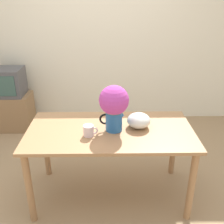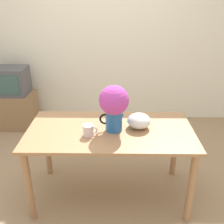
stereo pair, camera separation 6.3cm
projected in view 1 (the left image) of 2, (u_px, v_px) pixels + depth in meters
ground_plane at (95, 188)px, 2.74m from camera, size 12.00×12.00×0.00m
wall_back at (98, 35)px, 3.80m from camera, size 8.00×0.05×2.60m
table at (110, 139)px, 2.41m from camera, size 1.50×0.78×0.74m
flower_vase at (114, 105)px, 2.26m from camera, size 0.26×0.26×0.42m
coffee_mug at (89, 131)px, 2.25m from camera, size 0.13×0.09×0.10m
white_bowl at (139, 120)px, 2.38m from camera, size 0.21×0.21×0.14m
tv_stand at (12, 111)px, 3.88m from camera, size 0.57×0.41×0.53m
tv_set at (7, 82)px, 3.68m from camera, size 0.45×0.40×0.39m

